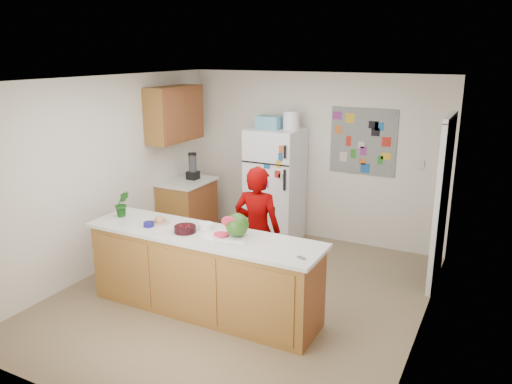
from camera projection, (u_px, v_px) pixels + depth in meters
The scene contains 26 objects.
floor at pixel (242, 296), 5.91m from camera, with size 4.00×4.50×0.02m, color brown.
wall_back at pixel (313, 157), 7.50m from camera, with size 4.00×0.02×2.50m, color beige.
wall_left at pixel (105, 174), 6.45m from camera, with size 0.02×4.50×2.50m, color beige.
wall_right at pixel (428, 221), 4.68m from camera, with size 0.02×4.50×2.50m, color beige.
ceiling at pixel (240, 79), 5.22m from camera, with size 4.00×4.50×0.02m, color white.
doorway at pixel (443, 204), 6.00m from camera, with size 0.03×0.85×2.04m, color black.
peninsula_base at pixel (203, 274), 5.45m from camera, with size 2.60×0.62×0.88m, color brown.
peninsula_top at pixel (202, 235), 5.32m from camera, with size 2.68×0.70×0.04m, color silver.
side_counter_base at pixel (188, 210), 7.69m from camera, with size 0.60×0.80×0.86m, color brown.
side_counter_top at pixel (186, 181), 7.57m from camera, with size 0.64×0.84×0.04m, color silver.
upper_cabinets at pixel (175, 114), 7.30m from camera, with size 0.35×1.00×0.80m, color brown.
refrigerator at pixel (275, 185), 7.48m from camera, with size 0.75×0.70×1.70m, color silver.
fridge_top_bin at pixel (270, 122), 7.27m from camera, with size 0.35×0.28×0.18m, color #5999B2.
photo_collage at pixel (363, 142), 7.07m from camera, with size 0.95×0.01×0.95m, color slate.
person at pixel (257, 230), 5.84m from camera, with size 0.56×0.37×1.54m, color #620000.
blender_appliance at pixel (193, 167), 7.58m from camera, with size 0.12×0.12×0.38m, color black.
cutting_board at pixel (231, 236), 5.21m from camera, with size 0.38×0.28×0.01m, color silver.
watermelon at pixel (237, 225), 5.17m from camera, with size 0.25×0.25×0.25m, color #1D5213.
watermelon_slice at pixel (221, 235), 5.21m from camera, with size 0.16×0.16×0.02m, color red.
cherry_bowl at pixel (185, 229), 5.33m from camera, with size 0.23×0.23×0.07m, color black.
white_bowl at pixel (206, 226), 5.44m from camera, with size 0.17×0.17×0.06m, color white.
cobalt_bowl at pixel (149, 224), 5.51m from camera, with size 0.12×0.12×0.05m, color #100F5E.
plate at pixel (160, 223), 5.61m from camera, with size 0.22×0.22×0.02m, color beige.
paper_towel at pixel (214, 236), 5.19m from camera, with size 0.17×0.15×0.02m, color white.
keys at pixel (301, 258), 4.67m from camera, with size 0.09×0.04×0.01m, color slate.
potted_plant at pixel (122, 204), 5.82m from camera, with size 0.17×0.14×0.31m, color #104913.
Camera 1 is at (2.60, -4.68, 2.80)m, focal length 35.00 mm.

